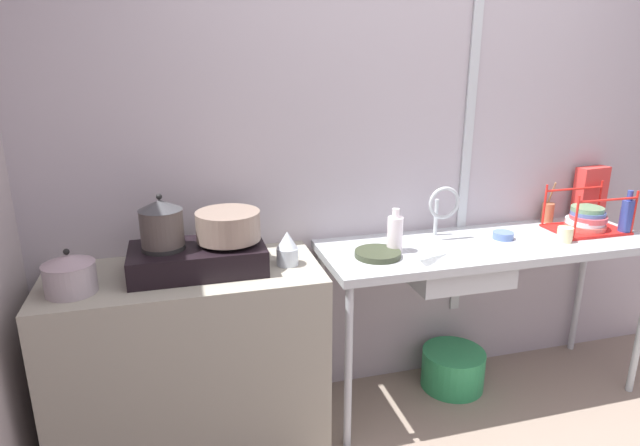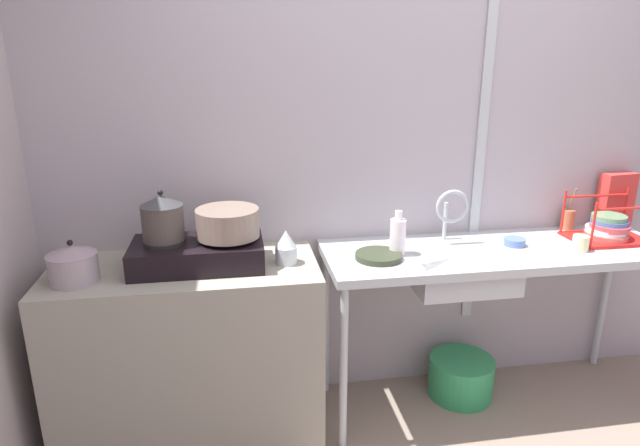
{
  "view_description": "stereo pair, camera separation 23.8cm",
  "coord_description": "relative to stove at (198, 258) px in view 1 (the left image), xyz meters",
  "views": [
    {
      "loc": [
        -1.14,
        -1.05,
        1.73
      ],
      "look_at": [
        -0.54,
        1.14,
        1.02
      ],
      "focal_mm": 30.07,
      "sensor_mm": 36.0,
      "label": 1
    },
    {
      "loc": [
        -0.91,
        -1.1,
        1.73
      ],
      "look_at": [
        -0.54,
        1.14,
        1.02
      ],
      "focal_mm": 30.07,
      "sensor_mm": 36.0,
      "label": 2
    }
  ],
  "objects": [
    {
      "name": "wall_back",
      "position": [
        1.08,
        0.32,
        0.31
      ],
      "size": [
        4.43,
        0.1,
        2.43
      ],
      "primitive_type": "cube",
      "color": "#A49DA4",
      "rests_on": "ground"
    },
    {
      "name": "wall_metal_strip",
      "position": [
        1.4,
        0.26,
        0.43
      ],
      "size": [
        0.05,
        0.01,
        1.94
      ],
      "primitive_type": "cube",
      "color": "#B1B8BC"
    },
    {
      "name": "counter_concrete",
      "position": [
        -0.06,
        0.0,
        -0.48
      ],
      "size": [
        1.17,
        0.53,
        0.85
      ],
      "primitive_type": "cube",
      "color": "gray",
      "rests_on": "ground"
    },
    {
      "name": "counter_sink",
      "position": [
        1.41,
        0.0,
        -0.12
      ],
      "size": [
        1.69,
        0.53,
        0.85
      ],
      "color": "#B1B8BC",
      "rests_on": "ground"
    },
    {
      "name": "stove",
      "position": [
        0.0,
        0.0,
        0.0
      ],
      "size": [
        0.56,
        0.31,
        0.13
      ],
      "color": "black",
      "rests_on": "counter_concrete"
    },
    {
      "name": "pot_on_left_burner",
      "position": [
        -0.14,
        0.0,
        0.17
      ],
      "size": [
        0.18,
        0.18,
        0.22
      ],
      "color": "#473F3A",
      "rests_on": "stove"
    },
    {
      "name": "pot_on_right_burner",
      "position": [
        0.14,
        0.0,
        0.13
      ],
      "size": [
        0.27,
        0.27,
        0.12
      ],
      "color": "gray",
      "rests_on": "stove"
    },
    {
      "name": "pot_beside_stove",
      "position": [
        -0.49,
        -0.09,
        0.02
      ],
      "size": [
        0.2,
        0.2,
        0.18
      ],
      "color": "#9A8F95",
      "rests_on": "counter_concrete"
    },
    {
      "name": "percolator",
      "position": [
        0.38,
        -0.03,
        0.01
      ],
      "size": [
        0.1,
        0.1,
        0.15
      ],
      "color": "silver",
      "rests_on": "counter_concrete"
    },
    {
      "name": "sink_basin",
      "position": [
        1.2,
        -0.04,
        -0.14
      ],
      "size": [
        0.47,
        0.37,
        0.16
      ],
      "primitive_type": "cube",
      "color": "#B1B8BC",
      "rests_on": "counter_sink"
    },
    {
      "name": "faucet",
      "position": [
        1.2,
        0.11,
        0.12
      ],
      "size": [
        0.17,
        0.09,
        0.27
      ],
      "color": "#B1B8BC",
      "rests_on": "counter_sink"
    },
    {
      "name": "frying_pan",
      "position": [
        0.8,
        -0.04,
        -0.05
      ],
      "size": [
        0.21,
        0.21,
        0.03
      ],
      "primitive_type": "cylinder",
      "color": "#313826",
      "rests_on": "counter_sink"
    },
    {
      "name": "dish_rack",
      "position": [
        2.0,
        0.03,
        -0.0
      ],
      "size": [
        0.37,
        0.26,
        0.23
      ],
      "color": "red",
      "rests_on": "counter_sink"
    },
    {
      "name": "cup_by_rack",
      "position": [
        1.77,
        -0.09,
        -0.02
      ],
      "size": [
        0.07,
        0.07,
        0.07
      ],
      "primitive_type": "cylinder",
      "color": "beige",
      "rests_on": "counter_sink"
    },
    {
      "name": "small_bowl_on_drainboard",
      "position": [
        1.5,
        0.02,
        -0.04
      ],
      "size": [
        0.1,
        0.1,
        0.04
      ],
      "primitive_type": "cylinder",
      "color": "#5874B4",
      "rests_on": "counter_sink"
    },
    {
      "name": "bottle_by_sink",
      "position": [
        0.9,
        -0.0,
        0.03
      ],
      "size": [
        0.07,
        0.07,
        0.21
      ],
      "color": "white",
      "rests_on": "counter_sink"
    },
    {
      "name": "bottle_by_rack",
      "position": [
        2.16,
        -0.07,
        0.04
      ],
      "size": [
        0.06,
        0.06,
        0.23
      ],
      "color": "navy",
      "rests_on": "counter_sink"
    },
    {
      "name": "cereal_box",
      "position": [
        2.16,
        0.21,
        0.09
      ],
      "size": [
        0.2,
        0.1,
        0.3
      ],
      "primitive_type": "cube",
      "rotation": [
        0.0,
        0.0,
        0.13
      ],
      "color": "red",
      "rests_on": "counter_sink"
    },
    {
      "name": "utensil_jar",
      "position": [
        1.91,
        0.21,
        -0.0
      ],
      "size": [
        0.07,
        0.07,
        0.23
      ],
      "color": "#A56542",
      "rests_on": "counter_sink"
    },
    {
      "name": "bucket_on_floor",
      "position": [
        1.31,
        0.07,
        -0.8
      ],
      "size": [
        0.34,
        0.34,
        0.21
      ],
      "primitive_type": "cylinder",
      "color": "#2D9455",
      "rests_on": "ground"
    }
  ]
}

